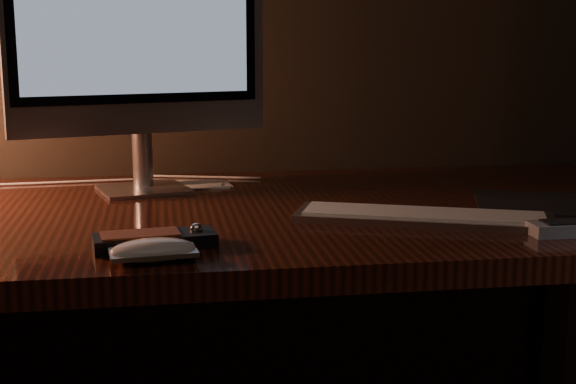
{
  "coord_description": "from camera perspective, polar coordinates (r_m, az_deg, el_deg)",
  "views": [
    {
      "loc": [
        -0.15,
        0.5,
        1.04
      ],
      "look_at": [
        0.05,
        1.73,
        0.8
      ],
      "focal_mm": 50.0,
      "sensor_mm": 36.0,
      "label": 1
    }
  ],
  "objects": [
    {
      "name": "media_remote",
      "position": [
        1.14,
        -9.44,
        -3.37
      ],
      "size": [
        0.18,
        0.08,
        0.03
      ],
      "rotation": [
        0.0,
        0.0,
        0.14
      ],
      "color": "black",
      "rests_on": "desk"
    },
    {
      "name": "cable",
      "position": [
        1.67,
        -10.99,
        0.81
      ],
      "size": [
        0.53,
        0.08,
        0.0
      ],
      "primitive_type": "cylinder",
      "rotation": [
        0.0,
        1.57,
        -0.14
      ],
      "color": "white",
      "rests_on": "desk"
    },
    {
      "name": "papers",
      "position": [
        1.6,
        -6.3,
        0.53
      ],
      "size": [
        0.12,
        0.08,
        0.01
      ],
      "primitive_type": "cube",
      "rotation": [
        0.0,
        0.0,
        0.0
      ],
      "color": "white",
      "rests_on": "desk"
    },
    {
      "name": "desk",
      "position": [
        1.49,
        -3.17,
        -5.44
      ],
      "size": [
        1.6,
        0.75,
        0.75
      ],
      "color": "#3D170D",
      "rests_on": "ground"
    },
    {
      "name": "monitor",
      "position": [
        1.53,
        -10.64,
        11.19
      ],
      "size": [
        0.48,
        0.18,
        0.51
      ],
      "rotation": [
        0.0,
        0.0,
        0.26
      ],
      "color": "silver",
      "rests_on": "desk"
    },
    {
      "name": "mouse",
      "position": [
        1.07,
        -9.55,
        -4.34
      ],
      "size": [
        0.12,
        0.07,
        0.02
      ],
      "primitive_type": "ellipsoid",
      "rotation": [
        0.0,
        0.0,
        0.12
      ],
      "color": "white",
      "rests_on": "desk"
    },
    {
      "name": "keyboard",
      "position": [
        1.31,
        9.58,
        -1.73
      ],
      "size": [
        0.42,
        0.26,
        0.02
      ],
      "primitive_type": "cube",
      "rotation": [
        0.0,
        0.0,
        -0.37
      ],
      "color": "silver",
      "rests_on": "desk"
    },
    {
      "name": "mousepad",
      "position": [
        1.49,
        18.19,
        -0.78
      ],
      "size": [
        0.31,
        0.28,
        0.0
      ],
      "primitive_type": "cube",
      "rotation": [
        0.0,
        0.0,
        -0.32
      ],
      "color": "black",
      "rests_on": "desk"
    }
  ]
}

